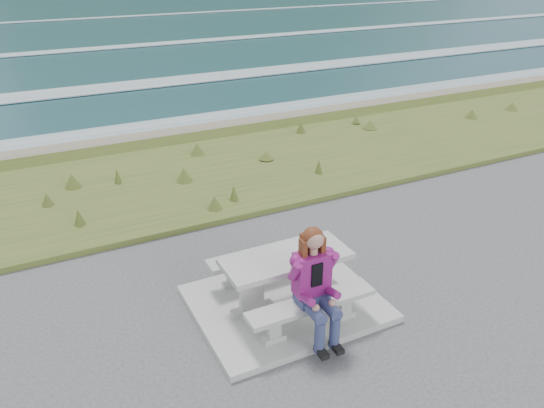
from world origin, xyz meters
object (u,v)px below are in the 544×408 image
object	(u,v)px
bench_landward	(311,307)
seated_woman	(317,300)
bench_seaward	(265,257)
picnic_table	(286,266)

from	to	relation	value
bench_landward	seated_woman	world-z (taller)	seated_woman
bench_landward	seated_woman	distance (m)	0.26
bench_landward	bench_seaward	world-z (taller)	same
picnic_table	seated_woman	world-z (taller)	seated_woman
bench_landward	picnic_table	bearing A→B (deg)	90.00
picnic_table	bench_landward	world-z (taller)	picnic_table
bench_landward	seated_woman	bearing A→B (deg)	-91.59
picnic_table	bench_seaward	distance (m)	0.74
seated_woman	bench_seaward	bearing A→B (deg)	92.07
picnic_table	bench_landward	bearing A→B (deg)	-90.00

